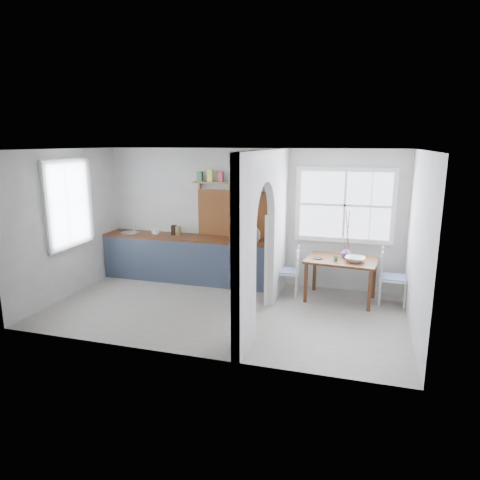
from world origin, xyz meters
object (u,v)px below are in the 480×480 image
(dining_table, at_px, (340,280))
(chair_left, at_px, (287,271))
(vase, at_px, (346,253))
(chair_right, at_px, (393,277))
(kettle, at_px, (254,234))

(dining_table, relative_size, chair_left, 1.36)
(vase, bearing_deg, chair_left, -175.09)
(dining_table, relative_size, chair_right, 1.25)
(chair_left, height_order, vase, vase)
(chair_left, bearing_deg, dining_table, 82.93)
(chair_left, bearing_deg, chair_right, 86.84)
(dining_table, bearing_deg, kettle, 178.09)
(kettle, bearing_deg, dining_table, -6.65)
(chair_right, bearing_deg, chair_left, 92.35)
(chair_right, xyz_separation_m, vase, (-0.80, 0.07, 0.36))
(dining_table, height_order, chair_right, chair_right)
(chair_left, height_order, kettle, kettle)
(dining_table, height_order, chair_left, chair_left)
(chair_right, bearing_deg, kettle, 88.01)
(dining_table, xyz_separation_m, chair_right, (0.86, 0.07, 0.10))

